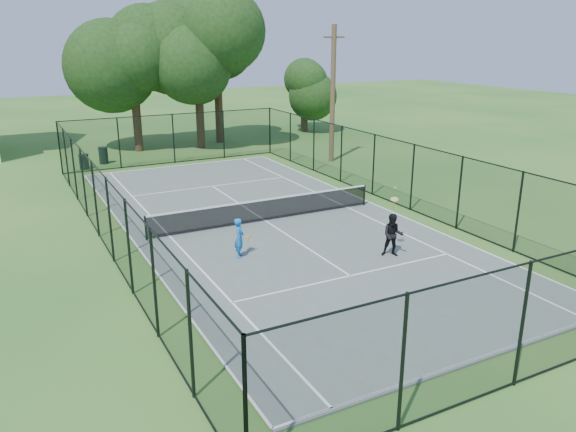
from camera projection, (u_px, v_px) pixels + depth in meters
name	position (u px, v px, depth m)	size (l,w,h in m)	color
ground	(265.00, 222.00, 23.54)	(120.00, 120.00, 0.00)	#235E20
tennis_court	(265.00, 221.00, 23.53)	(11.00, 24.00, 0.06)	#505E56
tennis_net	(265.00, 209.00, 23.36)	(10.08, 0.08, 0.95)	black
fence	(265.00, 188.00, 23.08)	(13.10, 26.10, 3.00)	black
tree_near_left	(133.00, 74.00, 36.58)	(6.34, 6.34, 8.27)	#332114
tree_near_mid	(197.00, 62.00, 37.42)	(7.21, 7.21, 9.43)	#332114
tree_near_right	(217.00, 62.00, 39.58)	(6.47, 6.47, 8.93)	#332114
tree_far_right	(305.00, 91.00, 44.88)	(3.93, 3.93, 5.19)	#332114
trash_bin_left	(84.00, 162.00, 32.77)	(0.58, 0.58, 0.88)	black
trash_bin_right	(103.00, 155.00, 34.12)	(0.58, 0.58, 1.02)	black
utility_pole	(333.00, 94.00, 33.75)	(1.40, 0.30, 8.11)	#4C3823
player_blue	(239.00, 238.00, 19.49)	(0.85, 0.61, 1.41)	blue
player_black	(393.00, 235.00, 19.56)	(0.94, 0.94, 2.40)	black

